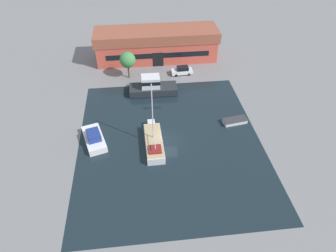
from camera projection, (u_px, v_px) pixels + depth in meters
ground_plane at (170, 141)px, 48.50m from camera, size 440.00×440.00×0.00m
water_canal at (170, 141)px, 48.50m from camera, size 29.14×34.54×0.01m
warehouse_building at (156, 44)px, 68.32m from camera, size 27.69×8.09×6.87m
quay_tree_near_building at (128, 60)px, 61.18m from camera, size 3.29×3.29×5.75m
parked_car at (182, 71)px, 64.28m from camera, size 4.63×2.12×1.77m
sailboat_moored at (154, 142)px, 47.24m from camera, size 2.83×9.52×11.17m
motor_cruiser at (152, 87)px, 58.44m from camera, size 9.40×3.78×3.69m
small_dinghy at (235, 121)px, 51.87m from camera, size 4.44×2.43×0.72m
cabin_boat at (94, 138)px, 47.78m from camera, size 4.53×6.98×2.28m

